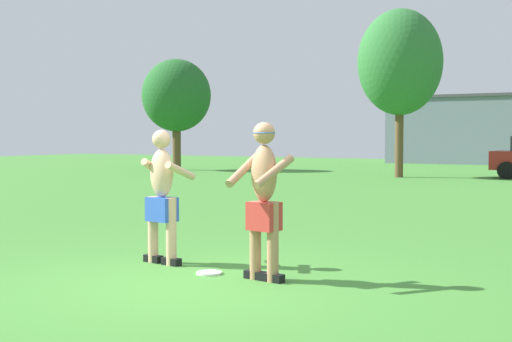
# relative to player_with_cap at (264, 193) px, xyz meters

# --- Properties ---
(ground_plane) EXTENTS (80.00, 80.00, 0.00)m
(ground_plane) POSITION_rel_player_with_cap_xyz_m (-0.52, -0.61, -0.98)
(ground_plane) COLOR #428433
(player_with_cap) EXTENTS (0.61, 0.64, 1.77)m
(player_with_cap) POSITION_rel_player_with_cap_xyz_m (0.00, 0.00, 0.00)
(player_with_cap) COLOR black
(player_with_cap) RESTS_ON ground_plane
(player_in_blue) EXTENTS (0.60, 0.64, 1.68)m
(player_in_blue) POSITION_rel_player_with_cap_xyz_m (-1.61, 0.26, -0.09)
(player_in_blue) COLOR black
(player_in_blue) RESTS_ON ground_plane
(frisbee) EXTENTS (0.30, 0.30, 0.03)m
(frisbee) POSITION_rel_player_with_cap_xyz_m (-0.73, 0.00, -0.96)
(frisbee) COLOR white
(frisbee) RESTS_ON ground_plane
(outbuilding_behind_lot) EXTENTS (10.81, 5.22, 3.88)m
(outbuilding_behind_lot) POSITION_rel_player_with_cap_xyz_m (-5.31, 35.10, 0.97)
(outbuilding_behind_lot) COLOR slate
(outbuilding_behind_lot) RESTS_ON ground_plane
(tree_left_field) EXTENTS (3.22, 3.22, 6.41)m
(tree_left_field) POSITION_rel_player_with_cap_xyz_m (-5.15, 19.47, 3.40)
(tree_left_field) COLOR brown
(tree_left_field) RESTS_ON ground_plane
(tree_right_field) EXTENTS (3.19, 3.19, 5.13)m
(tree_right_field) POSITION_rel_player_with_cap_xyz_m (-15.97, 19.80, 2.46)
(tree_right_field) COLOR brown
(tree_right_field) RESTS_ON ground_plane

